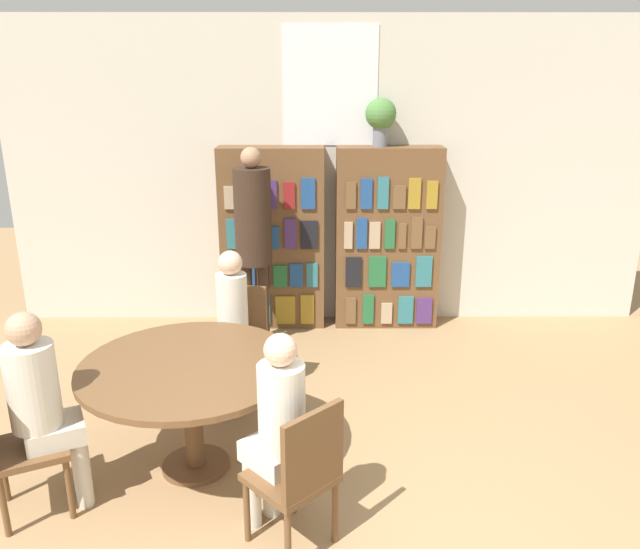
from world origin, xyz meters
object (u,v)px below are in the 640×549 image
(bookshelf_right, at_px, (387,239))
(librarian_standing, at_px, (253,225))
(seated_reader_right, at_px, (277,425))
(seated_reader_left, at_px, (231,322))
(flower_vase, at_px, (381,117))
(seated_reader_back, at_px, (42,399))
(chair_left_side, at_px, (239,337))
(chair_near_camera, at_px, (14,441))
(reading_table, at_px, (190,378))
(bookshelf_left, at_px, (273,239))
(chair_far_side, at_px, (300,472))

(bookshelf_right, xyz_separation_m, librarian_standing, (-1.28, -0.50, 0.26))
(seated_reader_right, height_order, librarian_standing, librarian_standing)
(seated_reader_left, bearing_deg, librarian_standing, -83.20)
(seated_reader_left, distance_m, librarian_standing, 1.25)
(flower_vase, relative_size, seated_reader_back, 0.36)
(flower_vase, distance_m, chair_left_side, 2.49)
(seated_reader_left, bearing_deg, chair_near_camera, 60.10)
(flower_vase, height_order, seated_reader_back, flower_vase)
(chair_near_camera, bearing_deg, reading_table, 90.00)
(bookshelf_left, distance_m, seated_reader_back, 3.07)
(chair_far_side, bearing_deg, chair_left_side, 63.00)
(chair_left_side, bearing_deg, chair_far_side, 117.00)
(chair_far_side, bearing_deg, librarian_standing, 56.44)
(flower_vase, relative_size, chair_left_side, 0.51)
(bookshelf_left, xyz_separation_m, seated_reader_back, (-1.12, -2.85, -0.19))
(chair_near_camera, xyz_separation_m, librarian_standing, (1.15, 2.42, 0.67))
(bookshelf_left, height_order, reading_table, bookshelf_left)
(chair_far_side, bearing_deg, bookshelf_left, 52.54)
(bookshelf_right, height_order, seated_reader_right, bookshelf_right)
(bookshelf_right, distance_m, chair_near_camera, 3.82)
(bookshelf_left, height_order, seated_reader_right, bookshelf_left)
(bookshelf_right, xyz_separation_m, reading_table, (-1.50, -2.48, -0.25))
(flower_vase, distance_m, seated_reader_back, 3.83)
(seated_reader_right, height_order, seated_reader_back, seated_reader_back)
(bookshelf_left, distance_m, chair_near_camera, 3.22)
(reading_table, height_order, chair_near_camera, chair_near_camera)
(seated_reader_back, bearing_deg, seated_reader_right, 54.14)
(seated_reader_back, bearing_deg, chair_near_camera, -90.00)
(seated_reader_back, bearing_deg, chair_far_side, 50.08)
(bookshelf_right, distance_m, flower_vase, 1.18)
(reading_table, distance_m, chair_left_side, 1.04)
(flower_vase, distance_m, chair_far_side, 3.66)
(flower_vase, relative_size, chair_far_side, 0.51)
(seated_reader_back, bearing_deg, seated_reader_left, 116.86)
(bookshelf_left, relative_size, chair_near_camera, 2.05)
(chair_left_side, height_order, seated_reader_left, seated_reader_left)
(chair_left_side, bearing_deg, flower_vase, -119.04)
(chair_far_side, bearing_deg, reading_table, 90.00)
(flower_vase, distance_m, seated_reader_left, 2.50)
(chair_left_side, relative_size, seated_reader_back, 0.71)
(bookshelf_left, bearing_deg, reading_table, -98.19)
(chair_left_side, relative_size, chair_far_side, 1.00)
(seated_reader_left, bearing_deg, bookshelf_right, -118.76)
(bookshelf_right, bearing_deg, librarian_standing, -158.52)
(reading_table, bearing_deg, bookshelf_right, 58.90)
(seated_reader_back, xyz_separation_m, librarian_standing, (0.99, 2.35, 0.45))
(librarian_standing, bearing_deg, seated_reader_left, -93.54)
(librarian_standing, bearing_deg, reading_table, -96.40)
(seated_reader_back, bearing_deg, reading_table, 90.00)
(chair_left_side, height_order, librarian_standing, librarian_standing)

